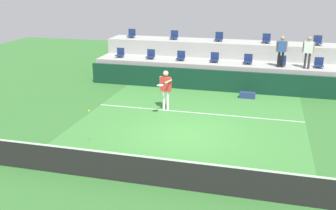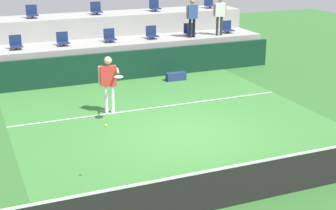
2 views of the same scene
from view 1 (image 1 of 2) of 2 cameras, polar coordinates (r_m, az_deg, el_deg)
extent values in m
plane|color=#336B2D|center=(14.66, 2.48, -4.23)|extent=(40.00, 40.00, 0.00)
cube|color=#3D7F38|center=(15.57, 3.26, -2.85)|extent=(9.00, 10.00, 0.01)
cube|color=white|center=(16.86, 4.21, -1.16)|extent=(9.00, 0.06, 0.00)
cube|color=black|center=(10.96, -1.98, -9.85)|extent=(10.40, 0.01, 0.87)
cube|color=white|center=(10.76, -2.01, -7.80)|extent=(10.40, 0.02, 0.05)
cube|color=#0F3323|center=(20.10, 6.14, 3.64)|extent=(13.00, 0.16, 1.10)
cube|color=#9E9E99|center=(21.33, 6.68, 4.70)|extent=(13.00, 1.80, 1.25)
cube|color=#9E9E99|center=(22.98, 7.36, 6.75)|extent=(13.00, 1.80, 2.10)
cylinder|color=#2D2D33|center=(22.38, -7.13, 7.10)|extent=(0.08, 0.08, 0.10)
cube|color=navy|center=(22.37, -7.13, 7.28)|extent=(0.44, 0.40, 0.04)
cube|color=navy|center=(22.50, -6.99, 7.89)|extent=(0.44, 0.04, 0.38)
cylinder|color=#2D2D33|center=(21.79, -2.63, 6.91)|extent=(0.08, 0.08, 0.10)
cube|color=navy|center=(21.77, -2.64, 7.09)|extent=(0.44, 0.40, 0.04)
cube|color=navy|center=(21.90, -2.51, 7.72)|extent=(0.44, 0.04, 0.38)
cylinder|color=#2D2D33|center=(21.35, 1.84, 6.68)|extent=(0.08, 0.08, 0.10)
cube|color=navy|center=(21.33, 1.84, 6.87)|extent=(0.44, 0.40, 0.04)
cube|color=navy|center=(21.47, 1.96, 7.51)|extent=(0.44, 0.04, 0.38)
cylinder|color=#2D2D33|center=(21.03, 6.82, 6.38)|extent=(0.08, 0.08, 0.10)
cube|color=navy|center=(21.01, 6.82, 6.57)|extent=(0.44, 0.40, 0.04)
cube|color=navy|center=(21.15, 6.91, 7.22)|extent=(0.44, 0.04, 0.38)
cylinder|color=#2D2D33|center=(20.87, 11.67, 6.04)|extent=(0.08, 0.08, 0.10)
cube|color=navy|center=(20.86, 11.68, 6.23)|extent=(0.44, 0.40, 0.04)
cube|color=navy|center=(20.99, 11.75, 6.88)|extent=(0.44, 0.04, 0.38)
cylinder|color=#2D2D33|center=(20.86, 16.34, 5.67)|extent=(0.08, 0.08, 0.10)
cube|color=navy|center=(20.85, 16.36, 5.85)|extent=(0.44, 0.40, 0.04)
cube|color=navy|center=(20.98, 16.40, 6.52)|extent=(0.44, 0.04, 0.38)
cylinder|color=#2D2D33|center=(21.00, 21.31, 5.23)|extent=(0.08, 0.08, 0.10)
cube|color=navy|center=(20.99, 21.33, 5.42)|extent=(0.44, 0.40, 0.04)
cube|color=navy|center=(21.12, 21.35, 6.08)|extent=(0.44, 0.04, 0.38)
cylinder|color=#2D2D33|center=(23.87, -5.46, 9.94)|extent=(0.08, 0.08, 0.10)
cube|color=navy|center=(23.86, -5.46, 10.10)|extent=(0.44, 0.40, 0.04)
cube|color=navy|center=(24.00, -5.33, 10.66)|extent=(0.44, 0.04, 0.38)
cylinder|color=#2D2D33|center=(23.11, 0.86, 9.74)|extent=(0.08, 0.08, 0.10)
cube|color=navy|center=(23.10, 0.86, 9.91)|extent=(0.44, 0.40, 0.04)
cube|color=navy|center=(23.24, 0.97, 10.48)|extent=(0.44, 0.04, 0.38)
cylinder|color=#2D2D33|center=(22.63, 7.47, 9.40)|extent=(0.08, 0.08, 0.10)
cube|color=navy|center=(22.62, 7.48, 9.58)|extent=(0.44, 0.40, 0.04)
cube|color=navy|center=(22.77, 7.56, 10.16)|extent=(0.44, 0.04, 0.38)
cylinder|color=#2D2D33|center=(22.46, 14.26, 8.93)|extent=(0.08, 0.08, 0.10)
cube|color=navy|center=(22.45, 14.27, 9.10)|extent=(0.44, 0.40, 0.04)
cube|color=navy|center=(22.60, 14.32, 9.70)|extent=(0.44, 0.04, 0.38)
cylinder|color=#2D2D33|center=(22.61, 21.16, 8.32)|extent=(0.08, 0.08, 0.10)
cube|color=navy|center=(22.60, 21.18, 8.49)|extent=(0.44, 0.40, 0.04)
cube|color=navy|center=(22.74, 21.20, 9.09)|extent=(0.44, 0.04, 0.38)
cylinder|color=white|center=(17.13, -0.62, 0.74)|extent=(0.13, 0.13, 0.88)
cylinder|color=white|center=(17.04, -0.04, 0.64)|extent=(0.13, 0.13, 0.88)
cube|color=red|center=(16.87, -0.33, 3.11)|extent=(0.51, 0.30, 0.62)
sphere|color=beige|center=(16.75, -0.34, 4.69)|extent=(0.29, 0.29, 0.24)
cylinder|color=beige|center=(17.00, -1.13, 3.29)|extent=(0.09, 0.09, 0.58)
cylinder|color=beige|center=(16.45, 0.01, 3.47)|extent=(0.21, 0.56, 0.07)
cylinder|color=black|center=(16.13, -0.65, 3.17)|extent=(0.10, 0.26, 0.04)
ellipsoid|color=silver|center=(15.90, -1.15, 2.94)|extent=(0.33, 0.38, 0.03)
cylinder|color=black|center=(20.49, 16.00, 6.45)|extent=(0.11, 0.11, 0.78)
cylinder|color=black|center=(20.50, 16.50, 6.41)|extent=(0.11, 0.11, 0.78)
cube|color=#2D4C8C|center=(20.38, 16.42, 8.25)|extent=(0.43, 0.20, 0.55)
sphere|color=#A87A5B|center=(20.31, 16.53, 9.43)|extent=(0.22, 0.22, 0.21)
cylinder|color=#A87A5B|center=(20.36, 15.73, 8.35)|extent=(0.07, 0.07, 0.52)
cylinder|color=#A87A5B|center=(20.39, 17.12, 8.24)|extent=(0.07, 0.07, 0.52)
cylinder|color=#2D2D33|center=(20.58, 19.56, 6.17)|extent=(0.13, 0.13, 0.79)
cylinder|color=#2D2D33|center=(20.57, 20.06, 6.10)|extent=(0.13, 0.13, 0.79)
cube|color=white|center=(20.45, 20.01, 7.98)|extent=(0.45, 0.25, 0.56)
sphere|color=#A87A5B|center=(20.39, 20.15, 9.16)|extent=(0.25, 0.25, 0.21)
cylinder|color=#A87A5B|center=(20.47, 19.32, 8.11)|extent=(0.08, 0.08, 0.53)
cylinder|color=#A87A5B|center=(20.44, 20.72, 7.94)|extent=(0.08, 0.08, 0.53)
sphere|color=#CCE033|center=(13.12, -11.55, -0.85)|extent=(0.07, 0.07, 0.07)
cube|color=navy|center=(19.21, 11.61, 1.42)|extent=(0.76, 0.28, 0.30)
camera|label=2|loc=(8.33, -65.03, 4.21)|focal=53.53mm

